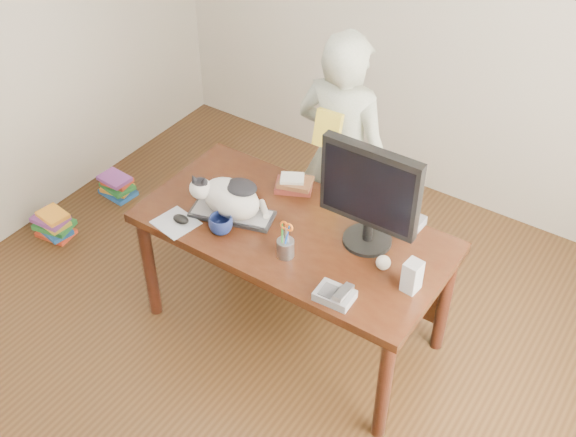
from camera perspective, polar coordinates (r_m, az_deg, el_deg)
The scene contains 18 objects.
room at distance 2.93m, azimuth -6.03°, elevation 1.81°, with size 4.50×4.50×4.50m.
desk at distance 3.82m, azimuth 1.08°, elevation -1.83°, with size 1.60×0.80×0.75m.
keyboard at distance 3.75m, azimuth -4.45°, elevation 0.36°, with size 0.46×0.28×0.03m.
cat at distance 3.69m, azimuth -4.74°, elevation 1.74°, with size 0.42×0.30×0.24m.
monitor at distance 3.40m, azimuth 6.47°, elevation 2.03°, with size 0.50×0.25×0.57m.
pen_cup at distance 3.48m, azimuth -0.19°, elevation -2.21°, with size 0.09×0.09×0.22m.
mousepad at distance 3.75m, azimuth -8.86°, elevation -0.33°, with size 0.23×0.22×0.00m.
mouse at distance 3.74m, azimuth -8.46°, elevation -0.05°, with size 0.10×0.08×0.04m.
coffee_mug at distance 3.64m, azimuth -5.33°, elevation -0.48°, with size 0.12×0.12×0.10m, color #0E1539.
phone at distance 3.30m, azimuth 3.77°, elevation -6.04°, with size 0.18×0.15×0.08m.
speaker at distance 3.35m, azimuth 9.78°, elevation -4.51°, with size 0.08×0.09×0.16m.
baseball at distance 3.46m, azimuth 7.54°, elevation -3.47°, with size 0.07×0.07×0.07m.
book_stack at distance 3.92m, azimuth 0.50°, elevation 2.77°, with size 0.24×0.22×0.07m.
calculator at distance 3.71m, azimuth 9.34°, elevation -0.48°, with size 0.14×0.19×0.06m.
person at distance 4.15m, azimuth 4.26°, elevation 4.91°, with size 0.57×0.37×1.55m, color beige.
held_book at distance 3.87m, azimuth 3.16°, elevation 7.04°, with size 0.15×0.10×0.20m.
book_pile_a at distance 4.97m, azimuth -18.01°, elevation -0.45°, with size 0.27×0.22×0.18m.
book_pile_b at distance 5.22m, azimuth -13.35°, elevation 2.53°, with size 0.26×0.20×0.15m.
Camera 1 is at (1.54, -1.73, 3.14)m, focal length 45.00 mm.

